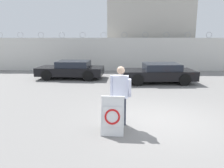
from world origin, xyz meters
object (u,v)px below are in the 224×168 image
(barricade_sign, at_px, (113,115))
(security_guard, at_px, (121,93))
(parked_car_rear_sedan, at_px, (158,73))
(parked_car_front_coupe, at_px, (71,69))

(barricade_sign, height_order, security_guard, security_guard)
(barricade_sign, distance_m, security_guard, 0.79)
(security_guard, bearing_deg, parked_car_rear_sedan, 76.33)
(parked_car_front_coupe, height_order, parked_car_rear_sedan, parked_car_front_coupe)
(security_guard, xyz_separation_m, parked_car_front_coupe, (-3.08, 7.81, -0.42))
(security_guard, bearing_deg, barricade_sign, -105.43)
(barricade_sign, height_order, parked_car_front_coupe, parked_car_front_coupe)
(security_guard, relative_size, parked_car_front_coupe, 0.42)
(parked_car_rear_sedan, bearing_deg, barricade_sign, 67.11)
(barricade_sign, xyz_separation_m, security_guard, (0.23, 0.57, 0.49))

